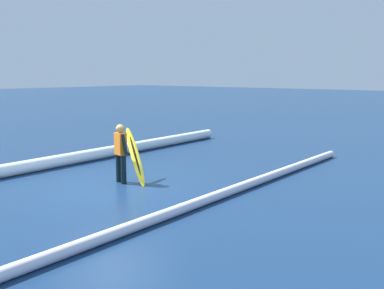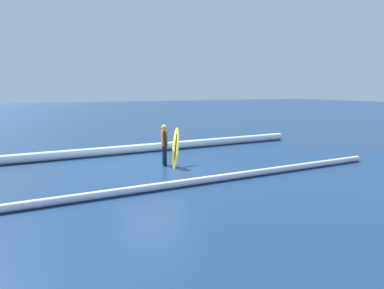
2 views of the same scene
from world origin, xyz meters
name	(u,v)px [view 2 (image 2 of 2)]	position (x,y,z in m)	size (l,w,h in m)	color
ground_plane	(153,167)	(0.00, 0.00, 0.00)	(138.94, 138.94, 0.00)	navy
surfer	(164,143)	(-0.50, -0.12, 0.85)	(0.28, 0.57, 1.51)	black
surfboard	(176,147)	(-0.90, -0.01, 0.66)	(0.92, 1.43, 1.36)	yellow
wave_crest_foreground	(137,149)	(-0.37, -3.13, 0.18)	(0.37, 0.37, 16.83)	white
wave_crest_midground	(145,188)	(1.28, 2.90, 0.11)	(0.21, 0.21, 17.72)	white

